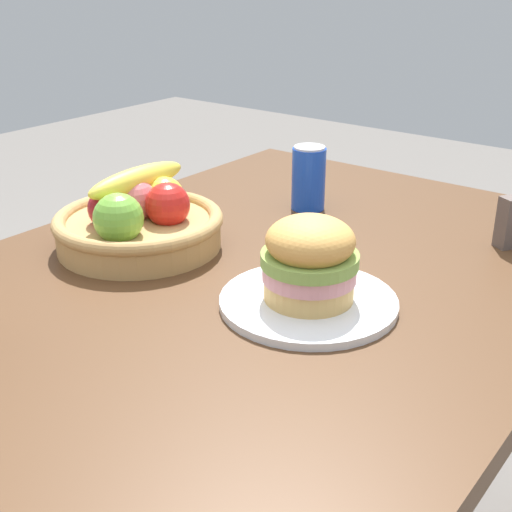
% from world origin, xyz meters
% --- Properties ---
extents(dining_table, '(1.40, 0.90, 0.75)m').
position_xyz_m(dining_table, '(0.00, 0.00, 0.65)').
color(dining_table, '#4C301C').
rests_on(dining_table, ground_plane).
extents(plate, '(0.26, 0.26, 0.01)m').
position_xyz_m(plate, '(0.02, -0.12, 0.76)').
color(plate, white).
rests_on(plate, dining_table).
extents(sandwich, '(0.14, 0.14, 0.12)m').
position_xyz_m(sandwich, '(0.02, -0.12, 0.82)').
color(sandwich, '#DBAD60').
rests_on(sandwich, plate).
extents(soda_can, '(0.07, 0.07, 0.13)m').
position_xyz_m(soda_can, '(0.37, 0.11, 0.81)').
color(soda_can, blue).
rests_on(soda_can, dining_table).
extents(fruit_basket, '(0.29, 0.29, 0.14)m').
position_xyz_m(fruit_basket, '(0.03, 0.23, 0.80)').
color(fruit_basket, tan).
rests_on(fruit_basket, dining_table).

